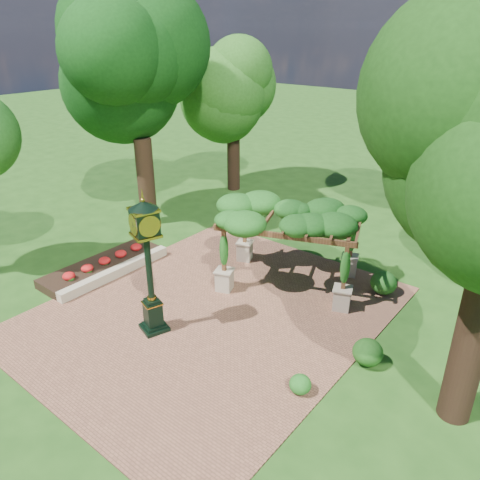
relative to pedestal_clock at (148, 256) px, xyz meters
The scene contains 13 objects.
ground 2.96m from the pedestal_clock, 50.44° to the left, with size 120.00×120.00×0.00m, color #1E4714.
brick_plaza 3.40m from the pedestal_clock, 68.08° to the left, with size 10.00×12.00×0.04m, color brown.
border_wall 4.78m from the pedestal_clock, 159.19° to the left, with size 0.35×5.00×0.40m, color #C6B793.
flower_bed 5.53m from the pedestal_clock, 162.90° to the left, with size 1.50×5.00×0.36m, color red.
pedestal_clock is the anchor object (origin of this frame).
pergola 5.56m from the pedestal_clock, 72.46° to the left, with size 5.74×4.67×3.12m.
sundial 10.19m from the pedestal_clock, 92.07° to the left, with size 0.49×0.49×0.87m.
shrub_front 5.75m from the pedestal_clock, ahead, with size 0.59×0.59×0.53m, color #1E5D1A.
shrub_mid 7.04m from the pedestal_clock, 24.17° to the left, with size 0.87×0.87×0.79m, color #1C4914.
shrub_back 8.60m from the pedestal_clock, 54.47° to the left, with size 0.94×0.94×0.85m, color #1F5518.
tree_west_near 10.44m from the pedestal_clock, 139.78° to the left, with size 5.23×5.23×10.84m.
tree_west_far 14.90m from the pedestal_clock, 119.38° to the left, with size 4.44×4.44×8.20m.
tree_north 16.02m from the pedestal_clock, 79.79° to the left, with size 4.81×4.81×8.22m.
Camera 1 is at (9.23, -8.98, 8.98)m, focal length 35.00 mm.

